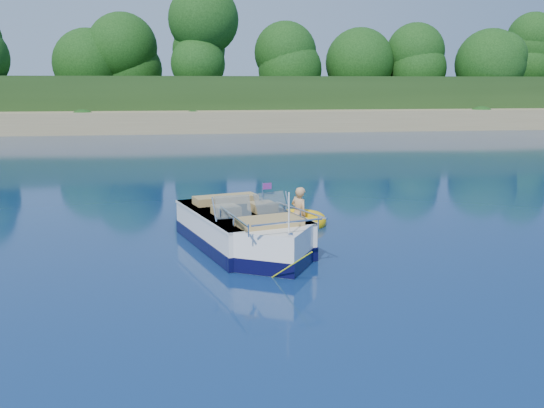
# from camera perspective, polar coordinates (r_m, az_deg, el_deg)

# --- Properties ---
(ground) EXTENTS (160.00, 160.00, 0.00)m
(ground) POSITION_cam_1_polar(r_m,az_deg,el_deg) (9.12, -9.14, -11.00)
(ground) COLOR #0A1F46
(ground) RESTS_ON ground
(shoreline) EXTENTS (170.00, 59.00, 6.00)m
(shoreline) POSITION_cam_1_polar(r_m,az_deg,el_deg) (72.26, -8.94, 9.16)
(shoreline) COLOR #8D7C52
(shoreline) RESTS_ON ground
(treeline) EXTENTS (150.00, 7.12, 8.19)m
(treeline) POSITION_cam_1_polar(r_m,az_deg,el_deg) (49.51, -9.08, 13.56)
(treeline) COLOR #301E10
(treeline) RESTS_ON ground
(motorboat) EXTENTS (2.76, 5.13, 1.75)m
(motorboat) POSITION_cam_1_polar(r_m,az_deg,el_deg) (12.74, -2.38, -2.81)
(motorboat) COLOR white
(motorboat) RESTS_ON ground
(tow_tube) EXTENTS (1.82, 1.82, 0.39)m
(tow_tube) POSITION_cam_1_polar(r_m,az_deg,el_deg) (15.02, 2.36, -1.57)
(tow_tube) COLOR #FFBA05
(tow_tube) RESTS_ON ground
(boy) EXTENTS (0.69, 0.80, 1.46)m
(boy) POSITION_cam_1_polar(r_m,az_deg,el_deg) (15.14, 2.43, -1.87)
(boy) COLOR tan
(boy) RESTS_ON ground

